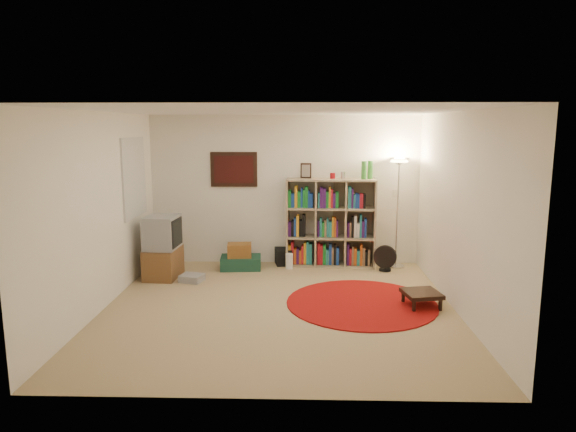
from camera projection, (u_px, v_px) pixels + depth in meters
The scene contains 12 objects.
room at pixel (275, 211), 6.46m from camera, with size 4.54×4.54×2.54m.
bookshelf at pixel (329, 224), 8.53m from camera, with size 1.49×0.50×1.76m.
floor_lamp at pixel (399, 177), 8.29m from camera, with size 0.44×0.44×1.82m.
floor_fan at pixel (385, 258), 8.27m from camera, with size 0.37×0.24×0.42m.
tv_stand at pixel (163, 248), 7.89m from camera, with size 0.51×0.69×0.97m.
dvd_box at pixel (192, 278), 7.74m from camera, with size 0.39×0.35×0.11m.
suitcase at pixel (241, 262), 8.42m from camera, with size 0.68×0.47×0.21m.
wicker_basket at pixel (240, 250), 8.35m from camera, with size 0.41×0.31×0.22m.
duffel_bag at pixel (287, 256), 8.70m from camera, with size 0.45×0.40×0.28m.
paper_towel at pixel (289, 261), 8.43m from camera, with size 0.14×0.14×0.25m.
red_rug at pixel (361, 303), 6.78m from camera, with size 1.99×1.99×0.02m.
side_table at pixel (422, 294), 6.64m from camera, with size 0.52×0.52×0.20m.
Camera 1 is at (0.29, -6.32, 2.32)m, focal length 32.00 mm.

